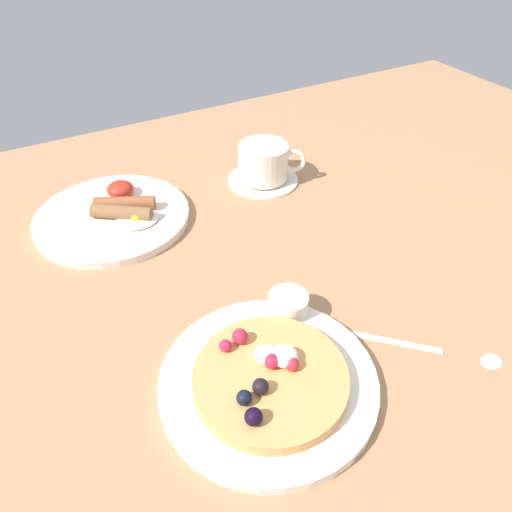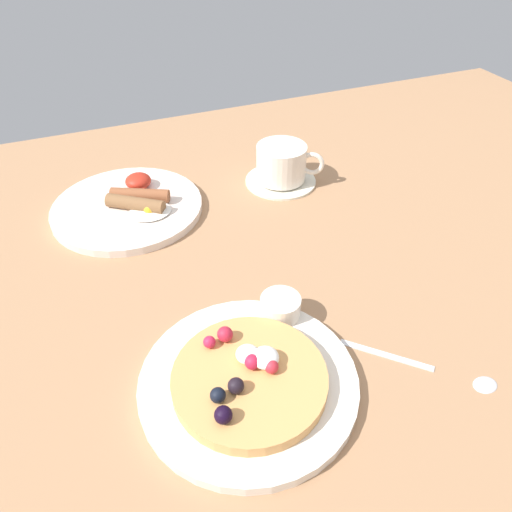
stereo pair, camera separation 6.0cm
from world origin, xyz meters
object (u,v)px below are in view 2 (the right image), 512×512
at_px(coffee_saucer, 281,180).
at_px(pancake_plate, 249,382).
at_px(breakfast_plate, 128,208).
at_px(syrup_ramekin, 280,306).
at_px(coffee_cup, 282,162).
at_px(teaspoon, 444,371).

bearing_deg(coffee_saucer, pancake_plate, -118.89).
xyz_separation_m(breakfast_plate, coffee_saucer, (0.27, -0.01, -0.00)).
distance_m(pancake_plate, breakfast_plate, 0.40).
xyz_separation_m(syrup_ramekin, breakfast_plate, (-0.13, 0.32, -0.02)).
bearing_deg(pancake_plate, coffee_saucer, 61.11).
distance_m(breakfast_plate, coffee_cup, 0.28).
bearing_deg(teaspoon, breakfast_plate, 120.56).
bearing_deg(pancake_plate, teaspoon, -17.44).
height_order(syrup_ramekin, teaspoon, syrup_ramekin).
relative_size(syrup_ramekin, breakfast_plate, 0.20).
bearing_deg(syrup_ramekin, coffee_cup, 65.32).
bearing_deg(pancake_plate, syrup_ramekin, 46.30).
height_order(pancake_plate, breakfast_plate, same).
bearing_deg(coffee_saucer, teaspoon, -90.04).
bearing_deg(pancake_plate, breakfast_plate, 98.71).
xyz_separation_m(syrup_ramekin, coffee_cup, (0.14, 0.31, 0.01)).
distance_m(pancake_plate, coffee_cup, 0.44).
bearing_deg(breakfast_plate, teaspoon, -59.44).
distance_m(coffee_saucer, teaspoon, 0.45).
xyz_separation_m(coffee_saucer, teaspoon, (-0.00, -0.45, -0.00)).
bearing_deg(coffee_cup, syrup_ramekin, -114.68).
bearing_deg(coffee_cup, pancake_plate, -119.09).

